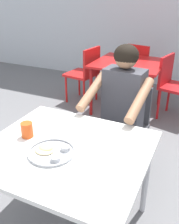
% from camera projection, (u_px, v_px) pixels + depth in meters
% --- Properties ---
extents(table_foreground, '(1.03, 0.91, 0.72)m').
position_uv_depth(table_foreground, '(66.00, 157.00, 1.62)').
color(table_foreground, white).
rests_on(table_foreground, ground).
extents(thali_tray, '(0.29, 0.29, 0.03)m').
position_uv_depth(thali_tray, '(52.00, 152.00, 1.52)').
color(thali_tray, '#B7BABF').
rests_on(thali_tray, table_foreground).
extents(drinking_cup, '(0.08, 0.08, 0.10)m').
position_uv_depth(drinking_cup, '(27.00, 129.00, 1.68)').
color(drinking_cup, '#D84C19').
rests_on(drinking_cup, table_foreground).
extents(chair_foreground, '(0.42, 0.46, 0.82)m').
position_uv_depth(chair_foreground, '(127.00, 122.00, 2.41)').
color(chair_foreground, '#3F3F44').
rests_on(chair_foreground, ground).
extents(diner_foreground, '(0.52, 0.57, 1.24)m').
position_uv_depth(diner_foreground, '(119.00, 106.00, 2.13)').
color(diner_foreground, '#323232').
rests_on(diner_foreground, ground).
extents(table_background_red, '(0.92, 0.89, 0.72)m').
position_uv_depth(table_background_red, '(129.00, 68.00, 3.50)').
color(table_background_red, red).
rests_on(table_background_red, ground).
extents(chair_red_left, '(0.47, 0.49, 0.87)m').
position_uv_depth(chair_red_left, '(86.00, 71.00, 3.81)').
color(chair_red_left, red).
rests_on(chair_red_left, ground).
extents(chair_red_right, '(0.51, 0.51, 0.86)m').
position_uv_depth(chair_red_right, '(173.00, 83.00, 3.35)').
color(chair_red_right, red).
rests_on(chair_red_right, ground).
extents(chair_red_far, '(0.47, 0.47, 0.86)m').
position_uv_depth(chair_red_far, '(140.00, 66.00, 4.07)').
color(chair_red_far, red).
rests_on(chair_red_far, ground).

